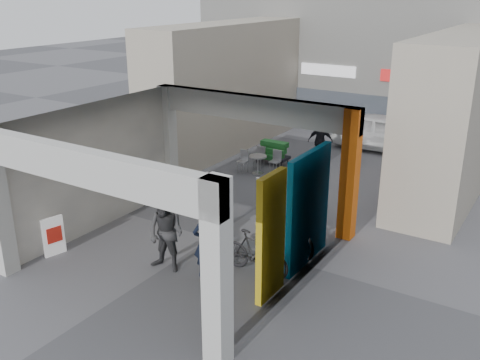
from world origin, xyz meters
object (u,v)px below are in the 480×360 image
Objects in this scene: man_with_dog at (206,243)px; bicycle_rear at (255,253)px; man_crates at (320,141)px; man_elderly at (309,199)px; man_back_turned at (166,233)px; produce_stand at (272,155)px; cafe_set at (259,164)px; bicycle_front at (290,228)px; white_van at (388,133)px; border_collie at (214,247)px.

bicycle_rear is (0.89, 0.69, -0.31)m from man_with_dog.
man_with_dog is 9.46m from man_crates.
man_back_turned is at bearing -106.90° from man_elderly.
produce_stand is at bearing 97.55° from man_back_turned.
produce_stand reaches higher than cafe_set.
man_with_dog is at bearing -173.73° from bicycle_front.
man_elderly reaches higher than produce_stand.
man_elderly is at bearing 1.47° from bicycle_rear.
man_back_turned is (1.81, -7.35, 0.66)m from cafe_set.
man_with_dog is 3.65m from man_elderly.
bicycle_rear is (2.29, -8.67, -0.27)m from man_crates.
white_van is (-0.55, 11.37, 0.23)m from bicycle_rear.
man_back_turned is (-0.54, -1.13, 0.71)m from border_collie.
man_elderly is 0.41× the size of white_van.
bicycle_front is at bearing 86.84° from man_crates.
man_back_turned is at bearing 172.51° from white_van.
man_elderly is 8.53m from white_van.
man_back_turned reaches higher than man_crates.
man_back_turned is 0.92× the size of bicycle_front.
bicycle_rear is (1.31, -0.17, 0.29)m from border_collie.
border_collie is 0.13× the size of white_van.
bicycle_front reaches higher than cafe_set.
border_collie is at bearing -107.05° from man_elderly.
white_van is (1.74, 2.70, -0.04)m from man_crates.
man_with_dog is at bearing -60.04° from border_collie.
bicycle_front is 0.47× the size of white_van.
man_elderly reaches higher than bicycle_rear.
man_elderly is at bearing 89.81° from man_crates.
man_with_dog is (2.79, -8.12, 0.50)m from produce_stand.
man_crates reaches higher than white_van.
cafe_set is 5.89m from white_van.
bicycle_front reaches higher than bicycle_rear.
cafe_set is at bearing 37.41° from man_crates.
man_crates is 7.48m from bicycle_front.
border_collie is 0.34× the size of bicycle_rear.
bicycle_rear is at bearing -178.27° from man_with_dog.
produce_stand is 8.61m from man_back_turned.
man_with_dog is 0.99m from man_back_turned.
bicycle_front is at bearing -52.10° from cafe_set.
white_van is at bearing 79.21° from man_back_turned.
man_back_turned is 1.05× the size of man_elderly.
white_van is (-0.55, 8.51, -0.15)m from man_elderly.
man_crates is at bearing 120.37° from man_elderly.
bicycle_rear is (0.00, -2.86, -0.37)m from man_elderly.
bicycle_rear reaches higher than border_collie.
white_van reaches higher than bicycle_rear.
man_elderly is at bearing 33.64° from bicycle_front.
man_elderly is 1.13× the size of man_crates.
bicycle_rear is at bearing 22.69° from man_back_turned.
man_with_dog is (0.41, -0.86, 0.60)m from border_collie.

